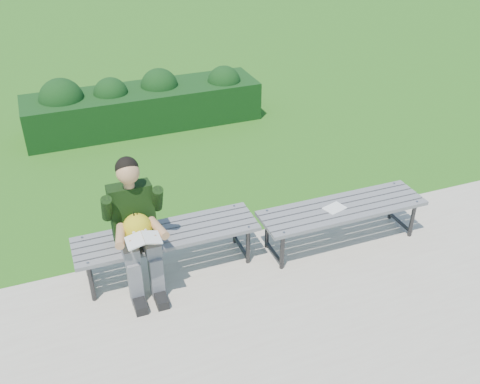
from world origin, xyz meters
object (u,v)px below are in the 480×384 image
Objects in this scene: hedge at (140,103)px; bench_right at (342,211)px; seated_boy at (136,224)px; paper_sheet at (335,208)px; bench_left at (167,237)px.

hedge is 2.01× the size of bench_right.
seated_boy reaches higher than hedge.
bench_right is 0.12m from paper_sheet.
bench_right is at bearing -2.90° from seated_boy.
hedge is 2.01× the size of bench_left.
bench_left is at bearing 173.22° from paper_sheet.
bench_left is (-0.50, -3.65, 0.04)m from hedge.
seated_boy is 2.06m from paper_sheet.
bench_left is 1.37× the size of seated_boy.
hedge is 4.09m from bench_right.
seated_boy is (-2.15, 0.11, 0.30)m from bench_right.
paper_sheet is (1.24, -3.86, 0.09)m from hedge.
paper_sheet is at bearing -72.17° from hedge.
bench_left and bench_right have the same top height.
hedge is at bearing 77.89° from seated_boy.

